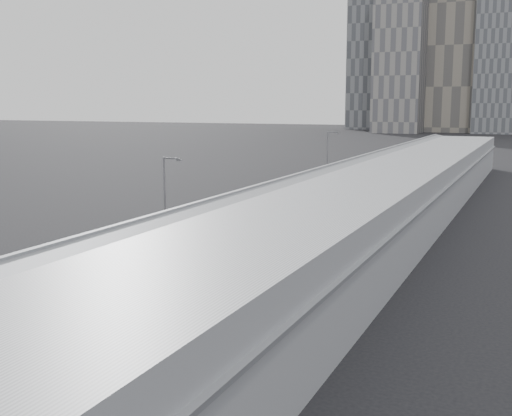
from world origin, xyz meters
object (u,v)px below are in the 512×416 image
Objects in this scene: bus_1 at (78,301)px; street_lamp_near at (166,195)px; bus_4 at (302,205)px; bus_2 at (188,256)px; street_lamp_far at (328,156)px; bus_6 at (362,180)px; shipping_container at (344,173)px; bus_5 at (330,192)px; bus_7 at (380,172)px; suv at (386,162)px; bus_3 at (257,225)px.

bus_1 is 23.29m from street_lamp_near.
bus_2 is at bearing -83.69° from bus_4.
bus_6 is at bearing -3.88° from street_lamp_far.
street_lamp_far is 12.85m from shipping_container.
bus_4 is at bearing -67.99° from shipping_container.
bus_5 is at bearing 86.70° from bus_1.
bus_6 is 12.78m from bus_7.
bus_2 reaches higher than bus_4.
bus_4 is (-0.22, 41.95, -0.01)m from bus_1.
street_lamp_near reaches higher than bus_6.
street_lamp_far is 42.74m from suv.
bus_2 is at bearing -71.38° from shipping_container.
shipping_container is 1.09× the size of suv.
bus_3 is at bearing -92.11° from bus_7.
bus_2 is 1.47× the size of street_lamp_near.
street_lamp_near is (-6.91, -60.30, 3.32)m from bus_7.
shipping_container is (0.34, 60.08, -3.73)m from street_lamp_near.
suv is at bearing 89.22° from street_lamp_near.
suv is at bearing 90.00° from street_lamp_far.
shipping_container is at bearing 90.91° from bus_1.
bus_4 is at bearing -78.67° from street_lamp_far.
shipping_container is at bearing 104.51° from bus_4.
street_lamp_near is at bearing -138.28° from bus_3.
bus_5 reaches higher than bus_6.
bus_2 is 0.92× the size of bus_7.
bus_7 is (-0.39, 68.99, 0.15)m from bus_2.
street_lamp_near is (-6.61, -31.88, 3.37)m from bus_5.
street_lamp_near reaches higher than bus_4.
shipping_container is (-6.74, 12.57, -0.35)m from bus_6.
street_lamp_far is at bearing 99.98° from bus_2.
street_lamp_near is 47.93m from street_lamp_far.
bus_2 is 40.58m from bus_5.
bus_7 is 1.60× the size of street_lamp_near.
bus_5 reaches higher than bus_4.
suv is at bearing 89.75° from bus_5.
shipping_container is at bearing 179.51° from bus_7.
street_lamp_far is (-5.86, 0.40, 3.68)m from bus_6.
suv is (-5.85, 42.90, -0.82)m from bus_6.
bus_1 is at bearing -62.83° from suv.
bus_3 is at bearing 37.92° from street_lamp_near.
bus_6 reaches higher than bus_2.
street_lamp_far is (-5.39, 16.03, 3.68)m from bus_5.
bus_1 reaches higher than shipping_container.
bus_7 is (-0.13, 82.23, 0.16)m from bus_1.
bus_2 is 1.01× the size of bus_4.
suv is at bearing 97.36° from bus_2.
street_lamp_near reaches higher than bus_1.
bus_2 is at bearing -83.87° from street_lamp_far.
street_lamp_far reaches higher than bus_4.
bus_3 is 85.03m from suv.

